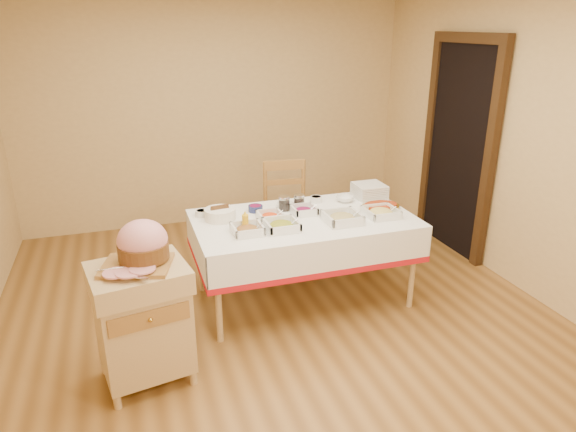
# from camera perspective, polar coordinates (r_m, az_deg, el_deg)

# --- Properties ---
(room_shell) EXTENTS (5.00, 5.00, 5.00)m
(room_shell) POSITION_cam_1_polar(r_m,az_deg,el_deg) (3.74, -0.94, 5.48)
(room_shell) COLOR brown
(room_shell) RESTS_ON ground
(doorway) EXTENTS (0.09, 1.10, 2.20)m
(doorway) POSITION_cam_1_polar(r_m,az_deg,el_deg) (5.57, 18.49, 7.49)
(doorway) COLOR black
(doorway) RESTS_ON ground
(dining_table) EXTENTS (1.82, 1.02, 0.76)m
(dining_table) POSITION_cam_1_polar(r_m,az_deg,el_deg) (4.33, 1.72, -2.18)
(dining_table) COLOR tan
(dining_table) RESTS_ON ground
(butcher_cart) EXTENTS (0.67, 0.59, 0.84)m
(butcher_cart) POSITION_cam_1_polar(r_m,az_deg,el_deg) (3.54, -15.84, -10.81)
(butcher_cart) COLOR tan
(butcher_cart) RESTS_ON ground
(dining_chair) EXTENTS (0.50, 0.48, 1.01)m
(dining_chair) POSITION_cam_1_polar(r_m,az_deg,el_deg) (5.09, -0.06, 0.43)
(dining_chair) COLOR olive
(dining_chair) RESTS_ON ground
(ham_on_board) EXTENTS (0.45, 0.43, 0.30)m
(ham_on_board) POSITION_cam_1_polar(r_m,az_deg,el_deg) (3.35, -15.92, -3.23)
(ham_on_board) COLOR olive
(ham_on_board) RESTS_ON butcher_cart
(serving_dish_a) EXTENTS (0.24, 0.23, 0.10)m
(serving_dish_a) POSITION_cam_1_polar(r_m,az_deg,el_deg) (3.96, -4.52, -1.48)
(serving_dish_a) COLOR silver
(serving_dish_a) RESTS_ON dining_table
(serving_dish_b) EXTENTS (0.25, 0.25, 0.10)m
(serving_dish_b) POSITION_cam_1_polar(r_m,az_deg,el_deg) (4.02, -0.71, -1.02)
(serving_dish_b) COLOR silver
(serving_dish_b) RESTS_ON dining_table
(serving_dish_c) EXTENTS (0.28, 0.28, 0.11)m
(serving_dish_c) POSITION_cam_1_polar(r_m,az_deg,el_deg) (4.19, 6.05, -0.20)
(serving_dish_c) COLOR silver
(serving_dish_c) RESTS_ON dining_table
(serving_dish_d) EXTENTS (0.26, 0.26, 0.10)m
(serving_dish_d) POSITION_cam_1_polar(r_m,az_deg,el_deg) (4.37, 10.30, 0.40)
(serving_dish_d) COLOR silver
(serving_dish_d) RESTS_ON dining_table
(serving_dish_e) EXTENTS (0.20, 0.19, 0.09)m
(serving_dish_e) POSITION_cam_1_polar(r_m,az_deg,el_deg) (4.23, -2.01, -0.01)
(serving_dish_e) COLOR silver
(serving_dish_e) RESTS_ON dining_table
(serving_dish_f) EXTENTS (0.21, 0.20, 0.10)m
(serving_dish_f) POSITION_cam_1_polar(r_m,az_deg,el_deg) (4.36, 1.78, 0.64)
(serving_dish_f) COLOR silver
(serving_dish_f) RESTS_ON dining_table
(small_bowl_left) EXTENTS (0.11, 0.11, 0.05)m
(small_bowl_left) POSITION_cam_1_polar(r_m,az_deg,el_deg) (4.36, -9.56, 0.36)
(small_bowl_left) COLOR silver
(small_bowl_left) RESTS_ON dining_table
(small_bowl_mid) EXTENTS (0.13, 0.13, 0.05)m
(small_bowl_mid) POSITION_cam_1_polar(r_m,az_deg,el_deg) (4.41, -3.64, 0.88)
(small_bowl_mid) COLOR navy
(small_bowl_mid) RESTS_ON dining_table
(small_bowl_right) EXTENTS (0.11, 0.11, 0.05)m
(small_bowl_right) POSITION_cam_1_polar(r_m,az_deg,el_deg) (4.64, 3.15, 1.91)
(small_bowl_right) COLOR silver
(small_bowl_right) RESTS_ON dining_table
(bowl_white_imported) EXTENTS (0.15, 0.15, 0.04)m
(bowl_white_imported) POSITION_cam_1_polar(r_m,az_deg,el_deg) (4.52, -0.21, 1.26)
(bowl_white_imported) COLOR silver
(bowl_white_imported) RESTS_ON dining_table
(bowl_small_imported) EXTENTS (0.21, 0.21, 0.05)m
(bowl_small_imported) POSITION_cam_1_polar(r_m,az_deg,el_deg) (4.68, 6.35, 1.91)
(bowl_small_imported) COLOR silver
(bowl_small_imported) RESTS_ON dining_table
(preserve_jar_left) EXTENTS (0.10, 0.10, 0.13)m
(preserve_jar_left) POSITION_cam_1_polar(r_m,az_deg,el_deg) (4.42, -0.43, 1.35)
(preserve_jar_left) COLOR silver
(preserve_jar_left) RESTS_ON dining_table
(preserve_jar_right) EXTENTS (0.10, 0.10, 0.12)m
(preserve_jar_right) POSITION_cam_1_polar(r_m,az_deg,el_deg) (4.48, 1.23, 1.56)
(preserve_jar_right) COLOR silver
(preserve_jar_right) RESTS_ON dining_table
(mustard_bottle) EXTENTS (0.05, 0.05, 0.16)m
(mustard_bottle) POSITION_cam_1_polar(r_m,az_deg,el_deg) (4.00, -4.76, -0.63)
(mustard_bottle) COLOR yellow
(mustard_bottle) RESTS_ON dining_table
(bread_basket) EXTENTS (0.26, 0.26, 0.11)m
(bread_basket) POSITION_cam_1_polar(r_m,az_deg,el_deg) (4.25, -7.56, 0.23)
(bread_basket) COLOR white
(bread_basket) RESTS_ON dining_table
(plate_stack) EXTENTS (0.27, 0.27, 0.13)m
(plate_stack) POSITION_cam_1_polar(r_m,az_deg,el_deg) (4.81, 9.02, 2.77)
(plate_stack) COLOR silver
(plate_stack) RESTS_ON dining_table
(brass_platter) EXTENTS (0.35, 0.25, 0.05)m
(brass_platter) POSITION_cam_1_polar(r_m,az_deg,el_deg) (4.54, 10.23, 1.02)
(brass_platter) COLOR #B48E32
(brass_platter) RESTS_ON dining_table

